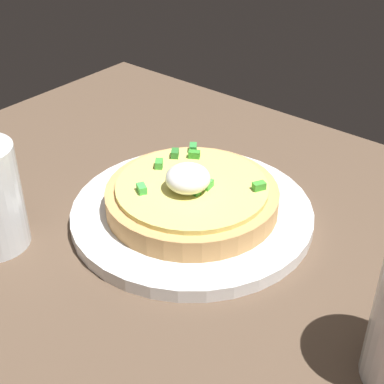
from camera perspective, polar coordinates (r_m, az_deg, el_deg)
dining_table at (r=52.39cm, az=-0.85°, el=-12.58°), size 93.97×79.12×3.10cm
plate at (r=60.98cm, az=-0.00°, el=-2.13°), size 25.63×25.63×1.43cm
pizza at (r=59.65cm, az=-0.02°, el=-0.36°), size 18.15×18.15×5.64cm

